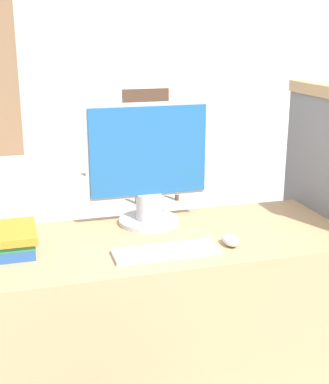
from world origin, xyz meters
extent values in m
cube|color=beige|center=(0.00, 5.66, 1.40)|extent=(12.00, 0.06, 2.80)
cube|color=tan|center=(0.00, 0.30, 0.37)|extent=(1.46, 0.61, 0.73)
cube|color=slate|center=(0.76, 0.35, 0.62)|extent=(0.05, 0.71, 1.24)
cylinder|color=#B7B7BC|center=(-0.02, 0.48, 0.74)|extent=(0.25, 0.25, 0.02)
cylinder|color=#B7B7BC|center=(-0.02, 0.48, 0.80)|extent=(0.11, 0.11, 0.11)
cube|color=#B7B7BC|center=(-0.02, 0.48, 1.04)|extent=(0.51, 0.01, 0.39)
cube|color=#1E5693|center=(-0.02, 0.48, 1.04)|extent=(0.48, 0.02, 0.36)
cube|color=silver|center=(-0.04, 0.15, 0.74)|extent=(0.38, 0.12, 0.02)
ellipsoid|color=silver|center=(0.22, 0.16, 0.75)|extent=(0.06, 0.10, 0.04)
cube|color=#285199|center=(-0.59, 0.33, 0.75)|extent=(0.18, 0.23, 0.04)
cube|color=#2D7F42|center=(-0.57, 0.34, 0.78)|extent=(0.15, 0.24, 0.02)
cube|color=orange|center=(-0.58, 0.33, 0.80)|extent=(0.19, 0.24, 0.03)
cylinder|color=#4C3323|center=(0.50, 2.93, 0.20)|extent=(0.04, 0.04, 0.41)
cylinder|color=#4C3323|center=(0.88, 2.93, 0.20)|extent=(0.04, 0.04, 0.41)
cylinder|color=#4C3323|center=(0.50, 3.31, 0.20)|extent=(0.04, 0.04, 0.41)
cylinder|color=#4C3323|center=(0.88, 3.31, 0.20)|extent=(0.04, 0.04, 0.41)
cube|color=#4C3323|center=(0.69, 3.12, 0.43)|extent=(0.44, 0.44, 0.05)
cube|color=#4C3323|center=(0.69, 3.32, 0.72)|extent=(0.44, 0.04, 0.53)
camera|label=1|loc=(-0.54, -1.56, 1.50)|focal=50.00mm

